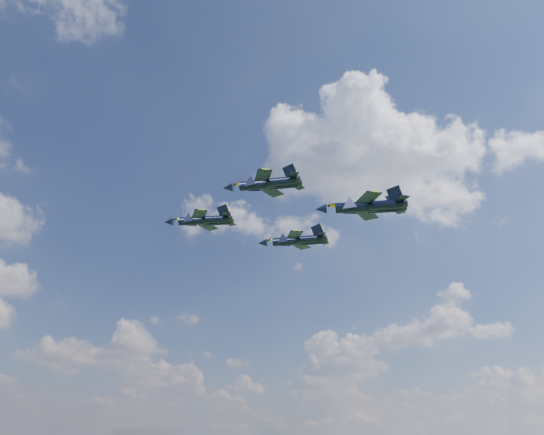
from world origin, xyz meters
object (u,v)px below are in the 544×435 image
(jet_lead, at_px, (192,221))
(jet_right, at_px, (286,241))
(jet_left, at_px, (255,185))
(jet_slot, at_px, (352,207))

(jet_lead, distance_m, jet_right, 22.16)
(jet_left, relative_size, jet_slot, 0.82)
(jet_lead, distance_m, jet_slot, 30.80)
(jet_lead, height_order, jet_right, jet_right)
(jet_right, xyz_separation_m, jet_slot, (-3.19, -21.94, -0.16))
(jet_slot, bearing_deg, jet_left, 131.52)
(jet_left, height_order, jet_slot, jet_slot)
(jet_lead, bearing_deg, jet_slot, -95.51)
(jet_left, bearing_deg, jet_slot, -43.52)
(jet_right, height_order, jet_slot, jet_slot)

